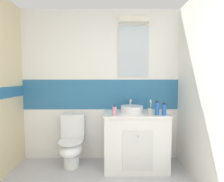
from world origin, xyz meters
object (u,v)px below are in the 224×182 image
object	(u,v)px
soap_dispenser	(114,111)
mouthwash_bottle	(164,109)
sink_basin	(132,109)
toilet	(72,142)
toothbrush_cup	(150,111)
shampoo_bottle_tall	(157,108)

from	to	relation	value
soap_dispenser	mouthwash_bottle	xyz separation A→B (m)	(0.70, -0.02, 0.02)
sink_basin	toilet	bearing A→B (deg)	178.50
toothbrush_cup	mouthwash_bottle	size ratio (longest dim) A/B	1.27
toothbrush_cup	soap_dispenser	bearing A→B (deg)	179.17
toilet	mouthwash_bottle	world-z (taller)	mouthwash_bottle
sink_basin	toilet	size ratio (longest dim) A/B	0.47
soap_dispenser	mouthwash_bottle	world-z (taller)	mouthwash_bottle
sink_basin	mouthwash_bottle	size ratio (longest dim) A/B	2.18
toilet	mouthwash_bottle	bearing A→B (deg)	-10.10
toilet	sink_basin	bearing A→B (deg)	-1.50
sink_basin	soap_dispenser	bearing A→B (deg)	-144.30
toothbrush_cup	mouthwash_bottle	xyz separation A→B (m)	(0.19, -0.02, 0.03)
sink_basin	mouthwash_bottle	xyz separation A→B (m)	(0.43, -0.22, 0.03)
toilet	toothbrush_cup	size ratio (longest dim) A/B	3.60
sink_basin	shampoo_bottle_tall	xyz separation A→B (m)	(0.33, -0.20, 0.04)
shampoo_bottle_tall	soap_dispenser	bearing A→B (deg)	179.69
toothbrush_cup	sink_basin	bearing A→B (deg)	139.09
sink_basin	soap_dispenser	size ratio (longest dim) A/B	2.47
toothbrush_cup	soap_dispenser	distance (m)	0.50
toilet	mouthwash_bottle	xyz separation A→B (m)	(1.36, -0.24, 0.56)
sink_basin	soap_dispenser	distance (m)	0.33
toothbrush_cup	toilet	bearing A→B (deg)	169.01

